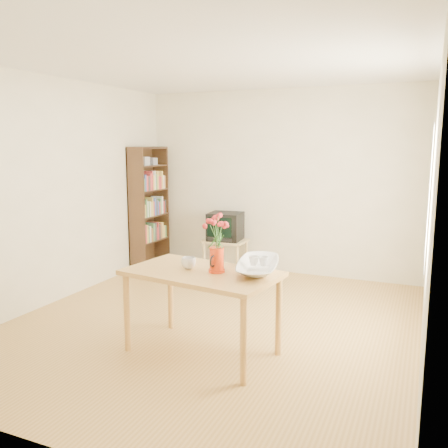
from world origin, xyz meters
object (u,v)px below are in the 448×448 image
at_px(bowl, 258,243).
at_px(pitcher, 217,261).
at_px(table, 202,281).
at_px(mug, 189,263).
at_px(television, 226,226).

bearing_deg(bowl, pitcher, -150.38).
bearing_deg(pitcher, table, -167.61).
height_order(mug, bowl, bowl).
xyz_separation_m(table, television, (-0.91, 2.65, 0.00)).
relative_size(bowl, television, 1.04).
relative_size(table, bowl, 2.70).
xyz_separation_m(table, bowl, (0.45, 0.20, 0.33)).
height_order(table, pitcher, pitcher).
height_order(table, mug, mug).
bearing_deg(bowl, television, 118.93).
relative_size(table, mug, 10.81).
bearing_deg(television, pitcher, -73.79).
bearing_deg(bowl, mug, -163.32).
bearing_deg(pitcher, mug, -179.09).
bearing_deg(pitcher, television, 112.96).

